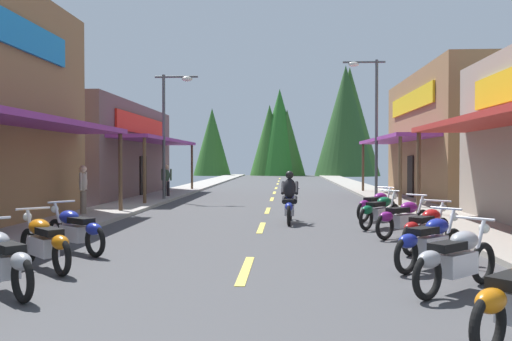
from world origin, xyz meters
TOP-DOWN VIEW (x-y plane):
  - ground at (0.00, 26.06)m, footprint 9.08×82.12m
  - sidewalk_left at (-5.64, 26.06)m, footprint 2.20×82.12m
  - sidewalk_right at (5.64, 26.06)m, footprint 2.20×82.12m
  - centerline_dashes at (0.00, 28.30)m, footprint 0.16×55.27m
  - storefront_left_far at (-10.10, 27.03)m, footprint 8.60×12.71m
  - storefront_right_far at (9.79, 26.05)m, footprint 7.98×11.72m
  - streetlamp_left at (-4.64, 24.11)m, footprint 1.99×0.30m
  - streetlamp_right at (4.66, 25.34)m, footprint 1.99×0.30m
  - motorcycle_parked_right_1 at (3.12, 7.57)m, footprint 1.64×1.53m
  - motorcycle_parked_right_2 at (3.19, 9.23)m, footprint 1.60×1.56m
  - motorcycle_parked_right_3 at (3.60, 11.04)m, footprint 1.44×1.72m
  - motorcycle_parked_right_4 at (3.56, 13.05)m, footprint 1.66×1.50m
  - motorcycle_parked_right_5 at (3.30, 14.83)m, footprint 1.45×1.70m
  - motorcycle_parked_right_6 at (3.52, 16.72)m, footprint 1.51×1.65m
  - motorcycle_parked_left_1 at (-3.31, 7.13)m, footprint 1.65×1.52m
  - motorcycle_parked_left_2 at (-3.46, 8.77)m, footprint 1.60×1.57m
  - motorcycle_parked_left_3 at (-3.58, 10.40)m, footprint 1.76×1.39m
  - rider_cruising_lead at (0.79, 15.86)m, footprint 0.60×2.14m
  - pedestrian_by_shop at (-5.24, 25.98)m, footprint 0.55×0.34m
  - pedestrian_browsing at (-5.99, 17.05)m, footprint 0.27×0.57m
  - treeline_backdrop at (4.09, 65.61)m, footprint 22.92×9.03m

SIDE VIEW (x-z plane):
  - ground at x=0.00m, z-range -0.10..0.00m
  - centerline_dashes at x=0.00m, z-range 0.00..0.01m
  - sidewalk_left at x=-5.64m, z-range 0.00..0.12m
  - sidewalk_right at x=5.64m, z-range 0.00..0.12m
  - motorcycle_parked_right_1 at x=3.12m, z-range -0.03..1.01m
  - motorcycle_parked_right_2 at x=3.19m, z-range -0.03..1.01m
  - motorcycle_parked_right_3 at x=3.60m, z-range -0.03..1.01m
  - motorcycle_parked_right_4 at x=3.56m, z-range -0.03..1.01m
  - motorcycle_parked_right_5 at x=3.30m, z-range -0.03..1.01m
  - motorcycle_parked_right_6 at x=3.52m, z-range -0.03..1.01m
  - motorcycle_parked_left_1 at x=-3.31m, z-range -0.03..1.01m
  - motorcycle_parked_left_2 at x=-3.46m, z-range -0.03..1.01m
  - motorcycle_parked_left_3 at x=-3.58m, z-range -0.03..1.01m
  - rider_cruising_lead at x=0.79m, z-range -0.13..1.44m
  - pedestrian_by_shop at x=-5.24m, z-range 0.13..1.82m
  - pedestrian_browsing at x=-5.99m, z-range 0.14..1.86m
  - storefront_left_far at x=-10.10m, z-range 0.01..4.74m
  - storefront_right_far at x=9.79m, z-range 0.00..6.03m
  - streetlamp_left at x=-4.64m, z-range 0.90..6.72m
  - streetlamp_right at x=4.66m, z-range 0.95..7.57m
  - treeline_backdrop at x=4.09m, z-range -0.79..12.52m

